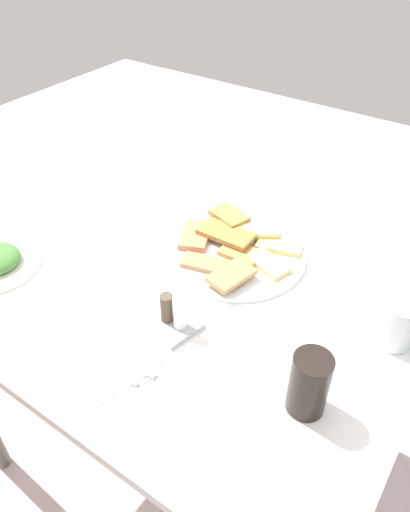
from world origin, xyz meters
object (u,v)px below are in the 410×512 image
Objects in this scene: soda_can at (309,384)px; spoon at (101,366)px; paper_napkin at (108,361)px; fork at (115,353)px; pide_platter at (235,250)px; condiment_caddy at (174,318)px; drinking_glass at (397,322)px; dining_table at (185,303)px.

soda_can reaches higher than spoon.
paper_napkin is 0.76× the size of fork.
pide_platter is 0.39m from fork.
soda_can is 1.14× the size of condiment_caddy.
condiment_caddy is (-0.05, -0.12, 0.02)m from fork.
soda_can is 1.23× the size of drinking_glass.
soda_can is 0.83× the size of paper_napkin.
condiment_caddy is (0.37, 0.21, -0.02)m from drinking_glass.
dining_table is at bearing -83.78° from fork.
condiment_caddy is at bearing -109.01° from paper_napkin.
paper_napkin is (-0.03, 0.28, 0.09)m from dining_table.
dining_table is 0.31m from spoon.
paper_napkin is 0.90× the size of spoon.
pide_platter reaches higher than paper_napkin.
drinking_glass is at bearing -142.38° from fork.
condiment_caddy reaches higher than spoon.
dining_table is 0.44m from soda_can.
soda_can reaches higher than dining_table.
drinking_glass is 0.53m from fork.
fork is (0.00, -0.02, 0.00)m from paper_napkin.
condiment_caddy is (0.29, -0.02, -0.04)m from soda_can.
pide_platter reaches higher than spoon.
drinking_glass is at bearing -149.90° from condiment_caddy.
dining_table is 9.97× the size of condiment_caddy.
soda_can is (-0.32, 0.29, 0.05)m from pide_platter.
soda_can is at bearing 138.14° from pide_platter.
drinking_glass is (-0.39, 0.05, 0.04)m from pide_platter.
fork reaches higher than paper_napkin.
condiment_caddy reaches higher than dining_table.
pide_platter reaches higher than dining_table.
paper_napkin reaches higher than dining_table.
soda_can is 0.75× the size of spoon.
condiment_caddy is (-0.05, -0.14, 0.02)m from paper_napkin.
condiment_caddy is (-0.02, 0.27, 0.01)m from pide_platter.
spoon reaches higher than dining_table.
pide_platter is 0.43m from soda_can.
pide_platter is 1.70× the size of fork.
spoon is (0.02, 0.42, -0.01)m from pide_platter.
drinking_glass is at bearing -144.17° from spoon.
soda_can reaches higher than paper_napkin.
condiment_caddy is at bearing 30.10° from drinking_glass.
spoon is (0.00, 0.02, 0.00)m from paper_napkin.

